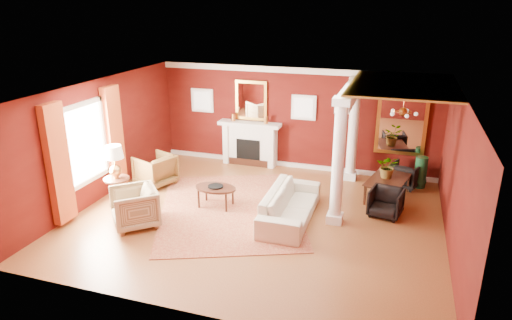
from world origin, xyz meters
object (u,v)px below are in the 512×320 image
(coffee_table, at_px, (216,189))
(dining_table, at_px, (389,183))
(side_table, at_px, (115,166))
(armchair_leopard, at_px, (155,168))
(sofa, at_px, (290,200))
(armchair_stripe, at_px, (134,205))

(coffee_table, relative_size, dining_table, 0.67)
(side_table, relative_size, dining_table, 1.01)
(armchair_leopard, xyz_separation_m, dining_table, (5.92, 0.97, -0.04))
(side_table, height_order, dining_table, side_table)
(side_table, bearing_deg, armchair_leopard, 82.51)
(sofa, height_order, coffee_table, sofa)
(coffee_table, bearing_deg, side_table, -163.57)
(armchair_leopard, relative_size, coffee_table, 0.92)
(coffee_table, distance_m, side_table, 2.40)
(sofa, bearing_deg, armchair_stripe, 112.23)
(armchair_leopard, distance_m, coffee_table, 2.19)
(side_table, bearing_deg, armchair_stripe, -39.14)
(armchair_leopard, relative_size, side_table, 0.60)
(armchair_stripe, xyz_separation_m, side_table, (-0.94, 0.77, 0.53))
(sofa, bearing_deg, side_table, 97.06)
(armchair_stripe, bearing_deg, side_table, -170.68)
(sofa, distance_m, armchair_stripe, 3.39)
(side_table, xyz_separation_m, dining_table, (6.11, 2.41, -0.59))
(dining_table, bearing_deg, armchair_leopard, 113.21)
(armchair_leopard, xyz_separation_m, armchair_stripe, (0.76, -2.20, 0.02))
(sofa, xyz_separation_m, side_table, (-4.07, -0.55, 0.53))
(armchair_leopard, xyz_separation_m, side_table, (-0.19, -1.44, 0.56))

